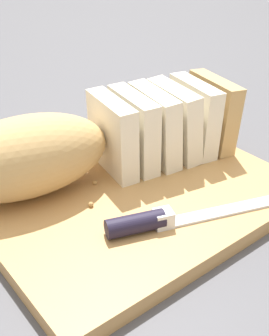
% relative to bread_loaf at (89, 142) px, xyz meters
% --- Properties ---
extents(ground_plane, '(3.00, 3.00, 0.00)m').
position_rel_bread_loaf_xyz_m(ground_plane, '(0.03, -0.06, -0.07)').
color(ground_plane, '#4C4C51').
extents(cutting_board, '(0.37, 0.30, 0.02)m').
position_rel_bread_loaf_xyz_m(cutting_board, '(0.03, -0.06, -0.06)').
color(cutting_board, tan).
rests_on(cutting_board, ground_plane).
extents(bread_loaf, '(0.39, 0.14, 0.10)m').
position_rel_bread_loaf_xyz_m(bread_loaf, '(0.00, 0.00, 0.00)').
color(bread_loaf, tan).
rests_on(bread_loaf, cutting_board).
extents(bread_knife, '(0.24, 0.09, 0.02)m').
position_rel_bread_loaf_xyz_m(bread_knife, '(0.01, -0.13, -0.04)').
color(bread_knife, silver).
rests_on(bread_knife, cutting_board).
extents(crumb_near_knife, '(0.01, 0.01, 0.01)m').
position_rel_bread_loaf_xyz_m(crumb_near_knife, '(-0.01, -0.02, -0.04)').
color(crumb_near_knife, tan).
rests_on(crumb_near_knife, cutting_board).
extents(crumb_near_loaf, '(0.01, 0.01, 0.01)m').
position_rel_bread_loaf_xyz_m(crumb_near_loaf, '(-0.02, -0.13, -0.04)').
color(crumb_near_loaf, tan).
rests_on(crumb_near_loaf, cutting_board).
extents(crumb_stray_left, '(0.01, 0.01, 0.01)m').
position_rel_bread_loaf_xyz_m(crumb_stray_left, '(-0.04, -0.06, -0.04)').
color(crumb_stray_left, tan).
rests_on(crumb_stray_left, cutting_board).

